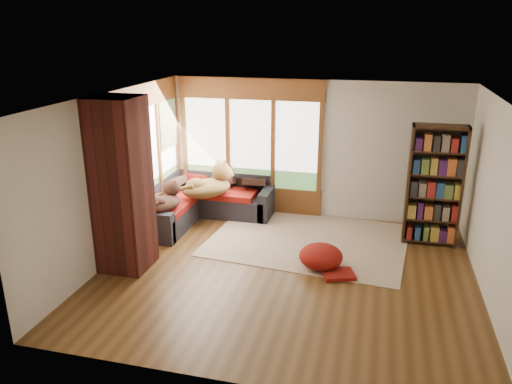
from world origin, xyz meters
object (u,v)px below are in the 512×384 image
at_px(sectional_sofa, 201,205).
at_px(dog_brindle, 166,196).
at_px(dog_tan, 210,180).
at_px(pouf, 321,256).
at_px(brick_chimney, 122,186).
at_px(area_rug, 308,240).
at_px(bookshelf, 434,186).

xyz_separation_m(sectional_sofa, dog_brindle, (-0.33, -0.83, 0.44)).
xyz_separation_m(sectional_sofa, dog_tan, (0.19, 0.03, 0.51)).
bearing_deg(pouf, dog_brindle, 168.95).
relative_size(brick_chimney, dog_brindle, 3.13).
distance_m(area_rug, pouf, 1.03).
xyz_separation_m(area_rug, bookshelf, (2.00, 0.38, 1.01)).
height_order(area_rug, dog_tan, dog_tan).
xyz_separation_m(brick_chimney, dog_tan, (0.63, 2.08, -0.48)).
distance_m(bookshelf, pouf, 2.29).
distance_m(brick_chimney, dog_tan, 2.22).
relative_size(brick_chimney, bookshelf, 1.28).
bearing_deg(sectional_sofa, bookshelf, -3.48).
relative_size(sectional_sofa, dog_tan, 1.97).
bearing_deg(bookshelf, dog_brindle, -169.76).
bearing_deg(bookshelf, dog_tan, 179.12).
relative_size(pouf, dog_tan, 0.60).
height_order(brick_chimney, area_rug, brick_chimney).
xyz_separation_m(brick_chimney, area_rug, (2.54, 1.64, -1.29)).
xyz_separation_m(pouf, dog_brindle, (-2.76, 0.54, 0.55)).
xyz_separation_m(dog_tan, dog_brindle, (-0.52, -0.86, -0.07)).
xyz_separation_m(bookshelf, pouf, (-1.66, -1.34, -0.83)).
height_order(sectional_sofa, dog_tan, dog_tan).
bearing_deg(pouf, sectional_sofa, 150.62).
height_order(area_rug, bookshelf, bookshelf).
relative_size(sectional_sofa, area_rug, 0.67).
bearing_deg(brick_chimney, dog_tan, 73.08).
bearing_deg(dog_tan, dog_brindle, -168.79).
relative_size(dog_tan, dog_brindle, 1.35).
xyz_separation_m(pouf, dog_tan, (-2.25, 1.40, 0.62)).
height_order(bookshelf, dog_brindle, bookshelf).
bearing_deg(dog_brindle, area_rug, -67.12).
height_order(brick_chimney, dog_tan, brick_chimney).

